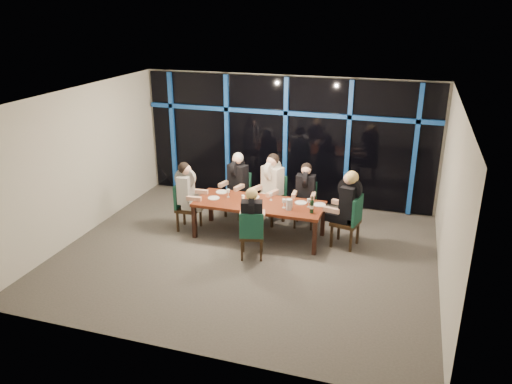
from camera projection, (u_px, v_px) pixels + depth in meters
The scene contains 29 objects.
room at pixel (246, 152), 8.87m from camera, with size 7.04×7.00×3.02m.
window_wall at pixel (286, 138), 11.65m from camera, with size 6.86×0.43×2.94m.
dining_table at pixel (259, 206), 10.06m from camera, with size 2.60×1.00×0.75m.
chair_far_left at pixel (239, 192), 11.15m from camera, with size 0.58×0.58×1.00m.
chair_far_mid at pixel (274, 196), 10.83m from camera, with size 0.65×0.65×1.06m.
chair_far_right at pixel (305, 201), 10.67m from camera, with size 0.47×0.47×0.96m.
chair_end_left at pixel (185, 204), 10.46m from camera, with size 0.50×0.50×1.01m.
chair_end_right at pixel (350, 219), 9.66m from camera, with size 0.59×0.59×1.07m.
chair_near_mid at pixel (252, 233), 9.22m from camera, with size 0.54×0.54×0.95m.
diner_far_left at pixel (237, 176), 10.95m from camera, with size 0.58×0.68×0.98m.
diner_far_mid at pixel (271, 179), 10.62m from camera, with size 0.66×0.73×1.03m.
diner_far_right at pixel (305, 186), 10.46m from camera, with size 0.49×0.61×0.93m.
diner_end_left at pixel (187, 186), 10.30m from camera, with size 0.64×0.52×0.98m.
diner_end_right at pixel (347, 198), 9.55m from camera, with size 0.71×0.59×1.04m.
diner_near_mid at pixel (252, 212), 9.16m from camera, with size 0.55×0.64×0.93m.
plate_far_left at pixel (222, 192), 10.58m from camera, with size 0.24×0.24×0.01m, color white.
plate_far_mid at pixel (254, 197), 10.31m from camera, with size 0.24×0.24×0.01m, color white.
plate_far_right at pixel (301, 203), 10.00m from camera, with size 0.24×0.24×0.01m, color white.
plate_end_left at pixel (214, 198), 10.25m from camera, with size 0.24×0.24×0.01m, color white.
plate_end_right at pixel (320, 205), 9.91m from camera, with size 0.24×0.24×0.01m, color white.
plate_near_mid at pixel (253, 208), 9.74m from camera, with size 0.24×0.24×0.01m, color white.
wine_bottle at pixel (312, 206), 9.50m from camera, with size 0.08×0.08×0.34m.
water_pitcher at pixel (289, 205), 9.65m from camera, with size 0.13×0.12×0.21m.
tea_light at pixel (249, 206), 9.80m from camera, with size 0.05×0.05×0.03m, color #FDA24C.
wine_glass_a at pixel (243, 197), 9.98m from camera, with size 0.06×0.06×0.16m.
wine_glass_b at pixel (271, 195), 10.11m from camera, with size 0.06×0.06×0.16m.
wine_glass_c at pixel (284, 201), 9.74m from camera, with size 0.07×0.07×0.18m.
wine_glass_d at pixel (228, 191), 10.27m from camera, with size 0.07×0.07×0.17m.
wine_glass_e at pixel (309, 201), 9.77m from camera, with size 0.07×0.07×0.17m.
Camera 1 is at (2.74, -8.09, 4.51)m, focal length 35.00 mm.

